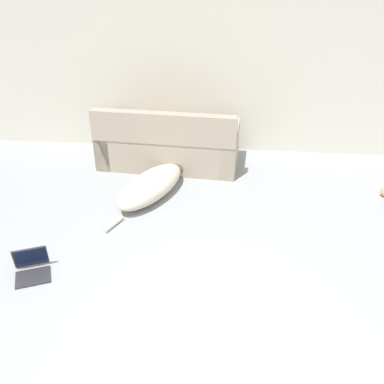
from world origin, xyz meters
TOP-DOWN VIEW (x-y plane):
  - ground_plane at (0.00, 0.00)m, footprint 20.00×20.00m
  - wall_back at (0.00, 3.96)m, footprint 7.33×0.06m
  - couch at (-0.78, 3.32)m, footprint 1.91×0.92m
  - dog at (-0.85, 2.49)m, footprint 0.90×1.59m
  - laptop_open at (-1.72, 0.95)m, footprint 0.40×0.40m

SIDE VIEW (x-z plane):
  - ground_plane at x=0.00m, z-range 0.00..0.00m
  - laptop_open at x=-1.72m, z-range -0.04..0.20m
  - dog at x=-0.85m, z-range 0.00..0.28m
  - couch at x=-0.78m, z-range -0.14..0.71m
  - wall_back at x=0.00m, z-range 0.00..2.44m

